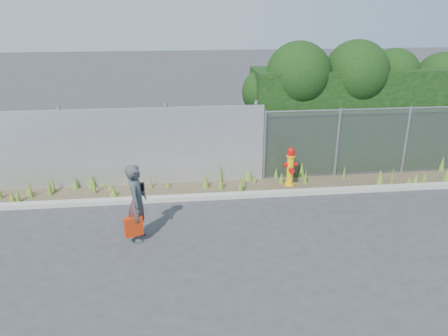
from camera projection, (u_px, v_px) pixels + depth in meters
ground at (244, 230)px, 9.88m from camera, size 80.00×80.00×0.00m
curb at (234, 195)px, 11.53m from camera, size 16.00×0.22×0.12m
weed_strip at (218, 183)px, 12.09m from camera, size 16.00×1.34×0.54m
corrugated_fence at (110, 148)px, 11.93m from camera, size 8.50×0.21×2.30m
chainlink_fence at (372, 141)px, 12.75m from camera, size 6.50×0.07×2.05m
hedge at (360, 99)px, 13.35m from camera, size 7.63×2.30×3.85m
fire_hydrant at (290, 167)px, 12.10m from camera, size 0.39×0.35×1.15m
woman at (137, 203)px, 9.26m from camera, size 0.46×0.65×1.71m
red_tote_bag at (134, 226)px, 9.21m from camera, size 0.39×0.14×0.51m
black_shoulder_bag at (138, 187)px, 9.36m from camera, size 0.26×0.11×0.19m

